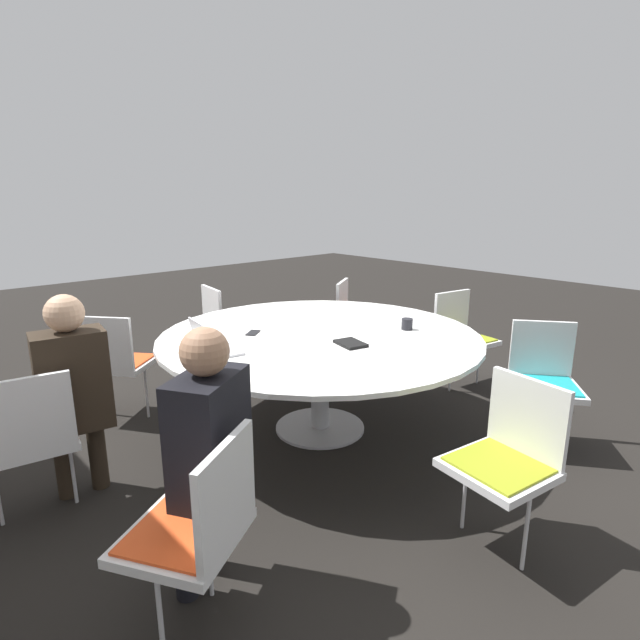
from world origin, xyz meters
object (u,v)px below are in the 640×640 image
chair_1 (198,522)px  chair_3 (544,375)px  chair_2 (508,451)px  person_0 (73,384)px  chair_0 (29,434)px  chair_7 (116,357)px  coffee_cup (407,324)px  cell_phone (253,333)px  person_1 (207,443)px  handbag (525,390)px  chair_5 (354,315)px  laptop (212,345)px  chair_6 (225,321)px  chair_4 (461,331)px  spiral_notebook (350,343)px

chair_1 → chair_3: bearing=-35.1°
chair_2 → person_0: (1.81, 1.39, 0.20)m
chair_0 → chair_7: size_ratio=1.00×
chair_0 → coffee_cup: (-0.59, -2.38, 0.27)m
chair_3 → cell_phone: 2.04m
person_1 → handbag: 2.96m
chair_1 → handbag: bearing=-27.9°
chair_5 → cell_phone: size_ratio=5.53×
chair_5 → coffee_cup: bearing=27.2°
chair_3 → laptop: laptop is taller
chair_7 → cell_phone: bearing=0.2°
chair_1 → chair_6: (2.53, -1.74, 0.00)m
chair_1 → chair_3: size_ratio=1.00×
chair_0 → person_1: person_1 is taller
chair_0 → chair_6: same height
laptop → person_1: bearing=157.0°
person_0 → chair_4: bearing=0.4°
chair_0 → chair_6: 2.40m
chair_5 → person_0: bearing=-19.9°
chair_1 → handbag: (0.14, -3.07, -0.37)m
chair_5 → spiral_notebook: bearing=10.8°
coffee_cup → person_1: bearing=103.0°
chair_1 → chair_2: 1.47m
person_1 → person_0: bearing=69.5°
spiral_notebook → chair_7: bearing=33.1°
person_0 → chair_2: bearing=-43.2°
chair_7 → chair_3: bearing=1.5°
chair_1 → chair_7: 2.23m
chair_0 → chair_1: bearing=-68.0°
chair_3 → spiral_notebook: bearing=13.0°
chair_6 → spiral_notebook: size_ratio=3.57×
chair_2 → spiral_notebook: 1.23m
laptop → coffee_cup: bearing=-100.6°
chair_5 → coffee_cup: chair_5 is taller
chair_0 → person_1: bearing=-57.6°
laptop → coffee_cup: laptop is taller
chair_7 → cell_phone: chair_7 is taller
spiral_notebook → handbag: bearing=-108.6°
chair_2 → person_1: person_1 is taller
chair_7 → coffee_cup: size_ratio=10.29×
chair_1 → chair_7: same height
laptop → handbag: 2.60m
chair_3 → chair_4: same height
chair_0 → chair_4: size_ratio=1.00×
chair_2 → chair_5: bearing=-21.9°
spiral_notebook → laptop: bearing=58.3°
chair_4 → coffee_cup: 1.04m
chair_0 → person_0: person_0 is taller
chair_5 → chair_7: 2.32m
chair_2 → chair_7: 2.83m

